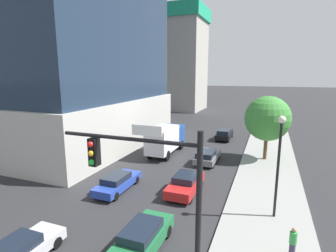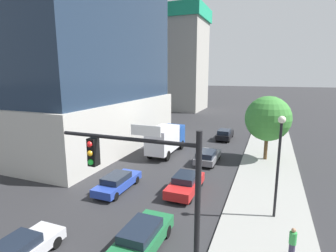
{
  "view_description": "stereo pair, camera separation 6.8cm",
  "coord_description": "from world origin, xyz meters",
  "px_view_note": "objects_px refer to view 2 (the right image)",
  "views": [
    {
      "loc": [
        8.07,
        -4.79,
        8.84
      ],
      "look_at": [
        1.34,
        12.65,
        5.16
      ],
      "focal_mm": 28.31,
      "sensor_mm": 36.0,
      "label": 1
    },
    {
      "loc": [
        8.13,
        -4.76,
        8.84
      ],
      "look_at": [
        1.34,
        12.65,
        5.16
      ],
      "focal_mm": 28.31,
      "sensor_mm": 36.0,
      "label": 2
    }
  ],
  "objects_px": {
    "traffic_light_pole": "(151,188)",
    "car_gray": "(207,156)",
    "construction_building": "(173,55)",
    "box_truck": "(166,138)",
    "car_blue": "(118,182)",
    "car_black": "(225,134)",
    "car_red": "(185,183)",
    "car_green": "(141,239)",
    "pedestrian_green_shirt": "(292,243)",
    "street_lamp": "(279,153)",
    "car_silver": "(20,250)",
    "street_tree": "(268,119)"
  },
  "relations": [
    {
      "from": "car_silver",
      "to": "car_gray",
      "type": "bearing_deg",
      "value": 74.03
    },
    {
      "from": "car_blue",
      "to": "car_green",
      "type": "bearing_deg",
      "value": -49.45
    },
    {
      "from": "car_green",
      "to": "traffic_light_pole",
      "type": "bearing_deg",
      "value": -55.52
    },
    {
      "from": "construction_building",
      "to": "box_truck",
      "type": "bearing_deg",
      "value": -70.93
    },
    {
      "from": "construction_building",
      "to": "car_red",
      "type": "bearing_deg",
      "value": -68.66
    },
    {
      "from": "car_black",
      "to": "car_gray",
      "type": "bearing_deg",
      "value": -90.0
    },
    {
      "from": "car_black",
      "to": "car_red",
      "type": "xyz_separation_m",
      "value": [
        0.0,
        -17.78,
        -0.04
      ]
    },
    {
      "from": "car_blue",
      "to": "car_silver",
      "type": "height_order",
      "value": "car_blue"
    },
    {
      "from": "box_truck",
      "to": "car_blue",
      "type": "bearing_deg",
      "value": -90.0
    },
    {
      "from": "traffic_light_pole",
      "to": "car_black",
      "type": "xyz_separation_m",
      "value": [
        -1.94,
        27.99,
        -4.21
      ]
    },
    {
      "from": "car_red",
      "to": "box_truck",
      "type": "height_order",
      "value": "box_truck"
    },
    {
      "from": "car_blue",
      "to": "box_truck",
      "type": "distance_m",
      "value": 10.13
    },
    {
      "from": "car_blue",
      "to": "car_gray",
      "type": "distance_m",
      "value": 10.18
    },
    {
      "from": "car_green",
      "to": "car_blue",
      "type": "bearing_deg",
      "value": 130.55
    },
    {
      "from": "car_blue",
      "to": "car_black",
      "type": "relative_size",
      "value": 0.99
    },
    {
      "from": "street_lamp",
      "to": "box_truck",
      "type": "height_order",
      "value": "street_lamp"
    },
    {
      "from": "street_tree",
      "to": "pedestrian_green_shirt",
      "type": "relative_size",
      "value": 4.16
    },
    {
      "from": "traffic_light_pole",
      "to": "car_black",
      "type": "bearing_deg",
      "value": 93.96
    },
    {
      "from": "construction_building",
      "to": "car_silver",
      "type": "height_order",
      "value": "construction_building"
    },
    {
      "from": "car_gray",
      "to": "car_red",
      "type": "bearing_deg",
      "value": -90.0
    },
    {
      "from": "car_gray",
      "to": "pedestrian_green_shirt",
      "type": "bearing_deg",
      "value": -61.02
    },
    {
      "from": "car_green",
      "to": "car_red",
      "type": "relative_size",
      "value": 1.06
    },
    {
      "from": "car_red",
      "to": "pedestrian_green_shirt",
      "type": "xyz_separation_m",
      "value": [
        7.02,
        -5.34,
        0.24
      ]
    },
    {
      "from": "car_blue",
      "to": "car_green",
      "type": "distance_m",
      "value": 7.7
    },
    {
      "from": "car_green",
      "to": "car_red",
      "type": "height_order",
      "value": "car_green"
    },
    {
      "from": "car_silver",
      "to": "box_truck",
      "type": "relative_size",
      "value": 0.61
    },
    {
      "from": "pedestrian_green_shirt",
      "to": "street_tree",
      "type": "bearing_deg",
      "value": 95.82
    },
    {
      "from": "traffic_light_pole",
      "to": "car_red",
      "type": "height_order",
      "value": "traffic_light_pole"
    },
    {
      "from": "car_gray",
      "to": "box_truck",
      "type": "distance_m",
      "value": 5.26
    },
    {
      "from": "street_tree",
      "to": "box_truck",
      "type": "height_order",
      "value": "street_tree"
    },
    {
      "from": "street_lamp",
      "to": "car_green",
      "type": "bearing_deg",
      "value": -137.11
    },
    {
      "from": "box_truck",
      "to": "construction_building",
      "type": "bearing_deg",
      "value": 109.07
    },
    {
      "from": "construction_building",
      "to": "car_gray",
      "type": "relative_size",
      "value": 7.44
    },
    {
      "from": "traffic_light_pole",
      "to": "car_gray",
      "type": "distance_m",
      "value": 18.15
    },
    {
      "from": "construction_building",
      "to": "car_blue",
      "type": "height_order",
      "value": "construction_building"
    },
    {
      "from": "box_truck",
      "to": "traffic_light_pole",
      "type": "bearing_deg",
      "value": -69.66
    },
    {
      "from": "traffic_light_pole",
      "to": "car_blue",
      "type": "distance_m",
      "value": 11.91
    },
    {
      "from": "traffic_light_pole",
      "to": "car_red",
      "type": "distance_m",
      "value": 11.22
    },
    {
      "from": "car_blue",
      "to": "box_truck",
      "type": "relative_size",
      "value": 0.69
    },
    {
      "from": "car_blue",
      "to": "car_gray",
      "type": "xyz_separation_m",
      "value": [
        5.0,
        8.87,
        0.04
      ]
    },
    {
      "from": "street_lamp",
      "to": "pedestrian_green_shirt",
      "type": "relative_size",
      "value": 4.02
    },
    {
      "from": "car_green",
      "to": "car_red",
      "type": "distance_m",
      "value": 7.38
    },
    {
      "from": "street_lamp",
      "to": "car_gray",
      "type": "height_order",
      "value": "street_lamp"
    },
    {
      "from": "traffic_light_pole",
      "to": "car_blue",
      "type": "height_order",
      "value": "traffic_light_pole"
    },
    {
      "from": "street_lamp",
      "to": "car_blue",
      "type": "distance_m",
      "value": 11.82
    },
    {
      "from": "traffic_light_pole",
      "to": "car_gray",
      "type": "xyz_separation_m",
      "value": [
        -1.94,
        17.54,
        -4.25
      ]
    },
    {
      "from": "car_blue",
      "to": "car_silver",
      "type": "bearing_deg",
      "value": -90.0
    },
    {
      "from": "construction_building",
      "to": "pedestrian_green_shirt",
      "type": "distance_m",
      "value": 58.16
    },
    {
      "from": "car_red",
      "to": "car_gray",
      "type": "bearing_deg",
      "value": 90.0
    },
    {
      "from": "car_blue",
      "to": "car_red",
      "type": "relative_size",
      "value": 1.03
    }
  ]
}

